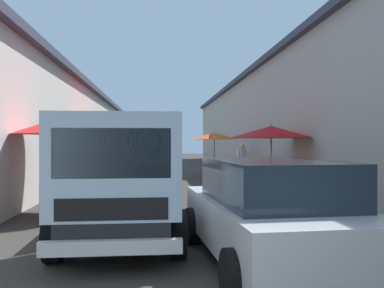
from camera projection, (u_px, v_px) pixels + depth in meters
ground at (177, 187)px, 15.48m from camera, size 90.00×90.00×0.00m
building_right_concrete at (343, 119)px, 18.33m from camera, size 49.80×7.50×5.37m
fruit_stall_far_right at (270, 140)px, 13.37m from camera, size 2.76×2.76×2.29m
fruit_stall_near_right at (63, 138)px, 9.61m from camera, size 2.34×2.34×2.37m
fruit_stall_mid_lane at (214, 142)px, 20.14m from camera, size 2.30×2.30×2.23m
fruit_stall_near_left at (102, 137)px, 16.42m from camera, size 2.67×2.67×2.41m
fruit_stall_far_left at (118, 143)px, 18.62m from camera, size 2.57×2.57×2.20m
hatchback_car at (271, 212)px, 5.67m from camera, size 4.02×2.16×1.45m
delivery_truck at (120, 183)px, 6.57m from camera, size 4.95×2.03×2.08m
vendor_by_crates at (242, 161)px, 16.20m from camera, size 0.52×0.46×1.65m
plastic_stool at (347, 212)px, 8.13m from camera, size 0.30×0.30×0.43m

